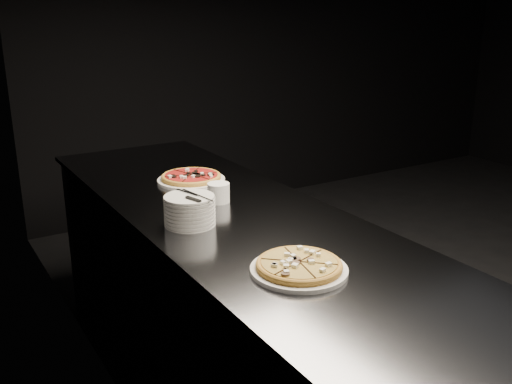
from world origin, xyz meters
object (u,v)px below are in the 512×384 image
pizza_mushroom (299,266)px  plate_stack (190,210)px  cutlery (193,196)px  ramekin (219,192)px  pizza_tomato (191,178)px  counter (233,318)px

pizza_mushroom → plate_stack: size_ratio=1.78×
cutlery → ramekin: bearing=27.3°
pizza_tomato → plate_stack: (-0.23, -0.48, 0.04)m
counter → cutlery: 0.60m
pizza_mushroom → cutlery: cutlery is taller
pizza_mushroom → pizza_tomato: (0.13, 1.00, 0.00)m
counter → ramekin: (0.01, 0.12, 0.50)m
pizza_mushroom → pizza_tomato: bearing=82.6°
ramekin → plate_stack: bearing=-140.6°
cutlery → ramekin: 0.28m
plate_stack → cutlery: bearing=-62.4°
pizza_tomato → plate_stack: 0.54m
plate_stack → cutlery: (0.01, -0.01, 0.06)m
cutlery → plate_stack: bearing=102.3°
counter → pizza_tomato: (0.04, 0.44, 0.48)m
pizza_tomato → cutlery: (-0.23, -0.49, 0.09)m
cutlery → ramekin: size_ratio=2.18×
pizza_tomato → ramekin: 0.31m
pizza_mushroom → plate_stack: plate_stack is taller
pizza_tomato → cutlery: bearing=-114.6°
counter → plate_stack: size_ratio=13.62×
pizza_mushroom → ramekin: bearing=81.6°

